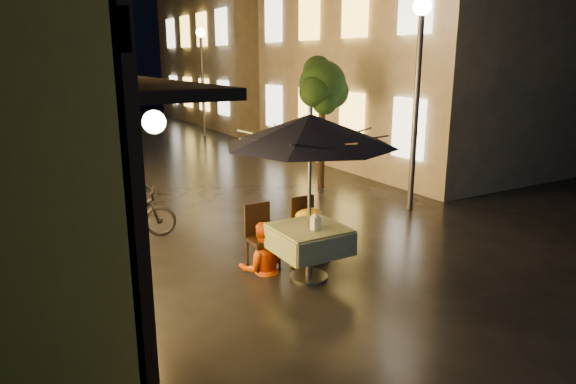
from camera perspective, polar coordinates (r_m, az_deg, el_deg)
ground at (r=7.89m, az=7.19°, el=-8.49°), size 90.00×90.00×0.00m
east_building_near at (r=17.10m, az=14.86°, el=15.26°), size 7.30×9.30×6.80m
east_building_far at (r=26.58m, az=-3.36°, el=15.85°), size 7.30×10.30×7.30m
street_tree at (r=12.35m, az=3.89°, el=11.53°), size 1.43×1.20×3.15m
streetlamp_near at (r=10.74m, az=14.30°, el=13.32°), size 0.36×0.36×4.23m
streetlamp_far at (r=21.10m, az=-9.56°, el=13.99°), size 0.36×0.36×4.23m
cafe_table at (r=7.32m, az=2.35°, el=-5.30°), size 0.99×0.99×0.78m
patio_umbrella at (r=6.95m, az=2.48°, el=6.89°), size 2.39×2.39×2.46m
cafe_chair_left at (r=7.76m, az=-3.07°, el=-4.53°), size 0.42×0.42×0.97m
cafe_chair_right at (r=8.13m, az=1.97°, el=-3.61°), size 0.42×0.42×0.97m
table_lantern at (r=7.09m, az=3.08°, el=-3.17°), size 0.16×0.16×0.25m
person_orange at (r=7.53m, az=-2.89°, el=-3.48°), size 0.87×0.77×1.48m
person_yellow at (r=7.89m, az=2.43°, el=-2.02°), size 1.15×0.78×1.64m
bicycle_0 at (r=9.44m, az=-17.37°, el=-2.36°), size 1.75×1.09×0.87m
bicycle_1 at (r=10.70m, az=-18.62°, el=-0.17°), size 1.69×0.91×0.98m
bicycle_2 at (r=11.64m, az=-19.20°, el=0.52°), size 1.63×0.82×0.82m
bicycle_3 at (r=12.42m, az=-19.55°, el=1.85°), size 1.76×0.67×1.03m
bicycle_4 at (r=14.04m, az=-21.98°, el=2.97°), size 2.02×1.41×1.01m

